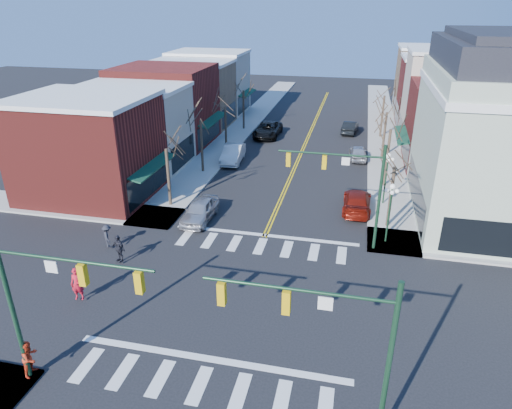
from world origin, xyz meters
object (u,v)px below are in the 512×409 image
Objects in this scene: car_right_mid at (358,152)px; pedestrian_dark_a at (119,248)px; car_right_near at (357,201)px; car_right_far at (350,127)px; lamppost_midblock at (387,170)px; car_left_near at (200,210)px; pedestrian_dark_b at (107,236)px; pedestrian_red_a at (77,284)px; car_left_far at (268,130)px; lamppost_corner at (390,203)px; pedestrian_red_b at (30,358)px; car_left_mid at (233,154)px.

pedestrian_dark_a reaches higher than car_right_mid.
car_right_far is (-1.35, 22.79, -0.02)m from car_right_near.
lamppost_midblock is 0.92× the size of car_left_near.
car_right_far is at bearing -86.40° from car_right_near.
car_right_mid is 2.67× the size of pedestrian_dark_b.
lamppost_midblock is at bearing 97.43° from car_right_mid.
car_right_near is 3.28× the size of pedestrian_dark_b.
pedestrian_red_a is at bearing 59.20° from car_right_mid.
pedestrian_dark_a is at bearing 76.07° from car_right_far.
pedestrian_dark_a is (-3.35, -30.29, 0.22)m from car_left_far.
lamppost_corner is at bearing -111.24° from pedestrian_dark_b.
car_left_near is 20.46m from car_right_mid.
pedestrian_dark_b is at bearing 72.83° from car_right_far.
lamppost_midblock is 0.83× the size of car_right_near.
car_right_mid is 36.03m from pedestrian_red_b.
car_right_mid is at bearing 97.17° from lamppost_corner.
car_left_near is at bearing -89.61° from car_left_mid.
lamppost_midblock is at bearing -52.87° from car_left_far.
car_right_near is 1.16× the size of car_right_far.
pedestrian_dark_b reaches higher than car_right_far.
lamppost_corner is at bearing 44.57° from pedestrian_dark_a.
pedestrian_red_b is at bearing 81.36° from car_right_far.
car_left_far reaches higher than car_right_mid.
pedestrian_red_a reaches higher than car_right_near.
car_right_near is (-2.05, -1.58, -2.20)m from lamppost_midblock.
lamppost_corner is 5.77m from car_right_near.
pedestrian_dark_b is at bearing 51.34° from car_right_mid.
car_right_mid is at bearing -21.41° from pedestrian_red_b.
pedestrian_red_b is (-13.45, -20.69, 0.25)m from car_right_near.
car_left_near is at bearing -75.85° from pedestrian_dark_b.
car_left_far is 39.83m from pedestrian_red_b.
lamppost_midblock is 21.33m from pedestrian_dark_b.
lamppost_corner is 0.83× the size of car_left_mid.
car_left_far is 3.78× the size of pedestrian_dark_b.
car_left_far is 1.15× the size of car_right_near.
lamppost_corner is 0.96× the size of car_right_far.
pedestrian_dark_a is at bearing -141.93° from lamppost_midblock.
car_right_near is 21.14m from pedestrian_red_a.
lamppost_midblock is at bearing 61.55° from pedestrian_dark_a.
pedestrian_red_a reaches higher than car_right_mid.
pedestrian_red_a reaches higher than car_left_far.
car_left_mid is at bearing -1.53° from pedestrian_red_b.
lamppost_corner is 1.00× the size of lamppost_midblock.
pedestrian_red_b is (-2.50, -39.75, 0.17)m from car_left_far.
pedestrian_red_b is (-12.10, -43.48, 0.27)m from car_right_far.
lamppost_corner reaches higher than pedestrian_dark_b.
car_right_near is at bearing -40.60° from car_left_mid.
car_left_near is (-13.45, 0.62, -2.16)m from lamppost_corner.
car_left_near is 2.59× the size of pedestrian_dark_a.
pedestrian_red_a is 1.20× the size of pedestrian_dark_b.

